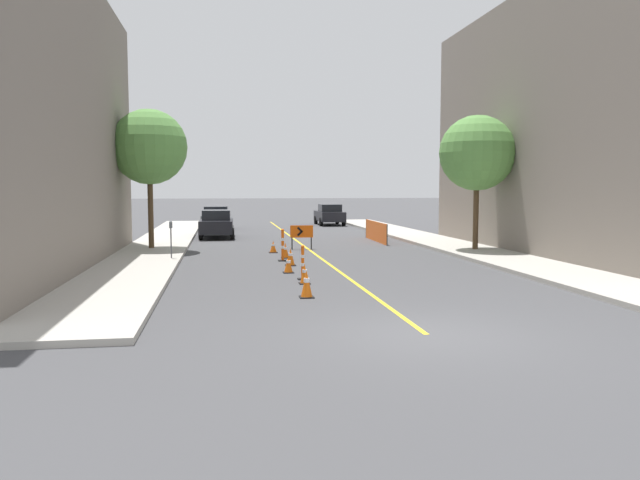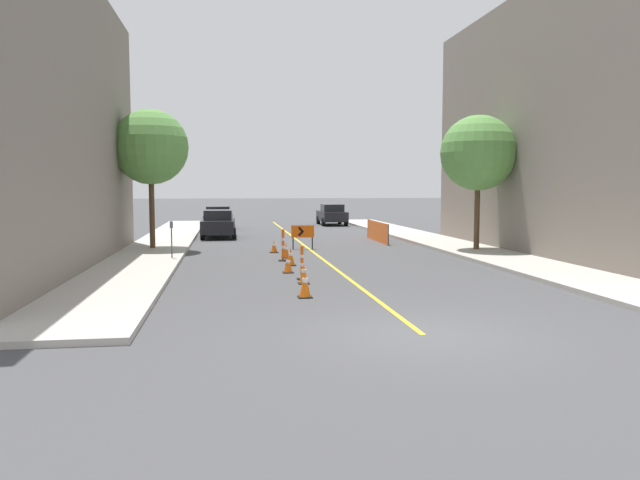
% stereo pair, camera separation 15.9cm
% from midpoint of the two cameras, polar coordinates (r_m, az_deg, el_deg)
% --- Properties ---
extents(ground_plane, '(300.00, 300.00, 0.00)m').
position_cam_midpoint_polar(ground_plane, '(12.49, 9.77, -8.54)').
color(ground_plane, '#424244').
extents(lane_stripe, '(0.12, 40.11, 0.01)m').
position_cam_midpoint_polar(lane_stripe, '(31.95, -1.54, -0.31)').
color(lane_stripe, gold).
rests_on(lane_stripe, ground_plane).
extents(sidewalk_left, '(2.85, 40.11, 0.15)m').
position_cam_midpoint_polar(sidewalk_left, '(31.87, -14.09, -0.34)').
color(sidewalk_left, '#ADA89E').
rests_on(sidewalk_left, ground_plane).
extents(sidewalk_right, '(2.85, 40.11, 0.15)m').
position_cam_midpoint_polar(sidewalk_right, '(33.51, 10.39, -0.03)').
color(sidewalk_right, '#ADA89E').
rests_on(sidewalk_right, ground_plane).
extents(building_facade_right, '(6.00, 18.80, 11.00)m').
position_cam_midpoint_polar(building_facade_right, '(29.42, 23.11, 9.57)').
color(building_facade_right, slate).
rests_on(building_facade_right, ground_plane).
extents(traffic_cone_nearest, '(0.37, 0.37, 0.72)m').
position_cam_midpoint_polar(traffic_cone_nearest, '(16.30, -1.10, -4.05)').
color(traffic_cone_nearest, black).
rests_on(traffic_cone_nearest, ground_plane).
extents(traffic_cone_second, '(0.33, 0.33, 0.60)m').
position_cam_midpoint_polar(traffic_cone_second, '(18.61, -1.25, -3.12)').
color(traffic_cone_second, black).
rests_on(traffic_cone_second, ground_plane).
extents(traffic_cone_third, '(0.36, 0.36, 0.60)m').
position_cam_midpoint_polar(traffic_cone_third, '(21.01, -2.72, -2.22)').
color(traffic_cone_third, black).
rests_on(traffic_cone_third, ground_plane).
extents(traffic_cone_fourth, '(0.38, 0.38, 0.65)m').
position_cam_midpoint_polar(traffic_cone_fourth, '(22.94, -2.50, -1.55)').
color(traffic_cone_fourth, black).
rests_on(traffic_cone_fourth, ground_plane).
extents(traffic_cone_fifth, '(0.34, 0.34, 0.63)m').
position_cam_midpoint_polar(traffic_cone_fifth, '(25.35, -2.95, -0.97)').
color(traffic_cone_fifth, black).
rests_on(traffic_cone_fifth, ground_plane).
extents(traffic_cone_farthest, '(0.37, 0.37, 0.53)m').
position_cam_midpoint_polar(traffic_cone_farthest, '(27.49, -4.06, -0.62)').
color(traffic_cone_farthest, black).
rests_on(traffic_cone_farthest, ground_plane).
extents(delineator_post_front, '(0.31, 0.31, 1.08)m').
position_cam_midpoint_polar(delineator_post_front, '(19.46, -1.42, -2.29)').
color(delineator_post_front, black).
rests_on(delineator_post_front, ground_plane).
extents(delineator_post_rear, '(0.35, 0.35, 1.26)m').
position_cam_midpoint_polar(delineator_post_rear, '(24.37, -3.21, -0.64)').
color(delineator_post_rear, black).
rests_on(delineator_post_rear, ground_plane).
extents(arrow_barricade_primary, '(1.06, 0.12, 1.11)m').
position_cam_midpoint_polar(arrow_barricade_primary, '(28.91, -1.44, 0.70)').
color(arrow_barricade_primary, '#EF560C').
rests_on(arrow_barricade_primary, ground_plane).
extents(safety_mesh_fence, '(0.15, 4.99, 1.06)m').
position_cam_midpoint_polar(safety_mesh_fence, '(33.27, 5.41, 0.78)').
color(safety_mesh_fence, '#EF560C').
rests_on(safety_mesh_fence, ground_plane).
extents(parked_car_curb_near, '(1.95, 4.35, 1.59)m').
position_cam_midpoint_polar(parked_car_curb_near, '(35.93, -9.14, 1.47)').
color(parked_car_curb_near, black).
rests_on(parked_car_curb_near, ground_plane).
extents(parked_car_curb_mid, '(1.98, 4.37, 1.59)m').
position_cam_midpoint_polar(parked_car_curb_mid, '(43.03, -9.14, 2.02)').
color(parked_car_curb_mid, '#474C51').
rests_on(parked_car_curb_mid, ground_plane).
extents(parked_car_curb_far, '(1.93, 4.30, 1.59)m').
position_cam_midpoint_polar(parked_car_curb_far, '(47.53, 1.19, 2.34)').
color(parked_car_curb_far, black).
rests_on(parked_car_curb_far, ground_plane).
extents(parking_meter_near_curb, '(0.12, 0.11, 1.44)m').
position_cam_midpoint_polar(parking_meter_near_curb, '(24.69, -13.25, 0.73)').
color(parking_meter_near_curb, '#4C4C51').
rests_on(parking_meter_near_curb, sidewalk_left).
extents(street_tree_left_near, '(3.35, 3.35, 6.20)m').
position_cam_midpoint_polar(street_tree_left_near, '(29.08, -15.09, 8.19)').
color(street_tree_left_near, '#4C3823').
rests_on(street_tree_left_near, sidewalk_left).
extents(street_tree_right_near, '(3.30, 3.30, 5.87)m').
position_cam_midpoint_polar(street_tree_right_near, '(28.33, 14.43, 7.69)').
color(street_tree_right_near, '#4C3823').
rests_on(street_tree_right_near, sidewalk_right).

